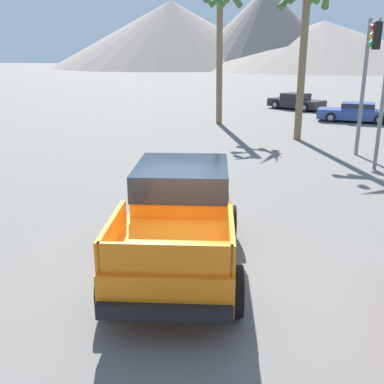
{
  "coord_description": "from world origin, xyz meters",
  "views": [
    {
      "loc": [
        2.2,
        -7.75,
        4.23
      ],
      "look_at": [
        -0.25,
        1.12,
        1.36
      ],
      "focal_mm": 42.0,
      "sensor_mm": 36.0,
      "label": 1
    }
  ],
  "objects": [
    {
      "name": "palm_tree_tall",
      "position": [
        -3.58,
        19.36,
        6.06
      ],
      "size": [
        2.82,
        2.63,
        8.15
      ],
      "color": "brown",
      "rests_on": "ground_plane"
    },
    {
      "name": "palm_tree_short",
      "position": [
        1.36,
        15.48,
        5.72
      ],
      "size": [
        2.89,
        2.94,
        7.64
      ],
      "color": "brown",
      "rests_on": "ground_plane"
    },
    {
      "name": "distant_mountain_range",
      "position": [
        0.73,
        119.59,
        8.33
      ],
      "size": [
        161.81,
        87.93,
        20.79
      ],
      "color": "gray",
      "rests_on": "ground_plane"
    },
    {
      "name": "orange_pickup_truck",
      "position": [
        -0.33,
        0.49,
        1.12
      ],
      "size": [
        3.19,
        5.52,
        1.97
      ],
      "rotation": [
        0.0,
        0.0,
        0.21
      ],
      "color": "orange",
      "rests_on": "ground_plane"
    },
    {
      "name": "parked_car_dark",
      "position": [
        0.61,
        28.34,
        0.62
      ],
      "size": [
        4.56,
        3.7,
        1.21
      ],
      "rotation": [
        0.0,
        0.0,
        4.18
      ],
      "color": "#232328",
      "rests_on": "ground_plane"
    },
    {
      "name": "ground_plane",
      "position": [
        0.0,
        0.0,
        0.0
      ],
      "size": [
        320.0,
        320.0,
        0.0
      ],
      "primitive_type": "plane",
      "color": "slate"
    },
    {
      "name": "traffic_light_main",
      "position": [
        3.97,
        11.15,
        3.85
      ],
      "size": [
        0.38,
        3.43,
        5.52
      ],
      "rotation": [
        0.0,
        0.0,
        4.71
      ],
      "color": "slate",
      "rests_on": "ground_plane"
    },
    {
      "name": "parked_car_blue",
      "position": [
        4.63,
        22.65,
        0.61
      ],
      "size": [
        4.75,
        2.25,
        1.2
      ],
      "rotation": [
        0.0,
        0.0,
        1.47
      ],
      "color": "#334C9E",
      "rests_on": "ground_plane"
    }
  ]
}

